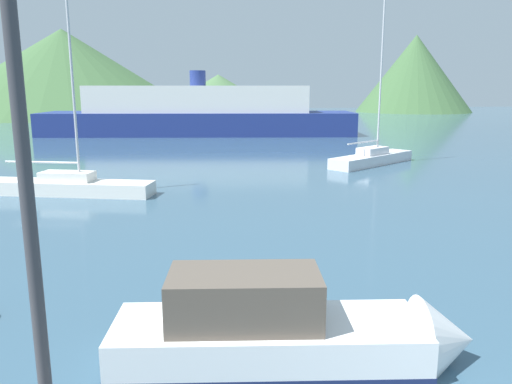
% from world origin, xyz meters
% --- Properties ---
extents(streetlamp, '(0.40, 0.40, 5.97)m').
position_xyz_m(streetlamp, '(-5.33, 0.14, 4.79)').
color(streetlamp, '#38383D').
rests_on(streetlamp, dock).
extents(motorboat_near, '(6.92, 2.81, 2.23)m').
position_xyz_m(motorboat_near, '(-1.94, 4.06, 0.58)').
color(motorboat_near, white).
rests_on(motorboat_near, ground_plane).
extents(sailboat_inner, '(8.39, 4.03, 9.22)m').
position_xyz_m(sailboat_inner, '(-8.68, 20.81, 0.46)').
color(sailboat_inner, white).
rests_on(sailboat_inner, ground_plane).
extents(sailboat_middle, '(7.28, 5.56, 11.40)m').
position_xyz_m(sailboat_middle, '(9.78, 27.04, 0.51)').
color(sailboat_middle, silver).
rests_on(sailboat_middle, ground_plane).
extents(ferry_distant, '(34.40, 12.59, 6.90)m').
position_xyz_m(ferry_distant, '(0.06, 51.25, 2.33)').
color(ferry_distant, navy).
rests_on(ferry_distant, ground_plane).
extents(hill_central, '(52.05, 52.05, 16.16)m').
position_xyz_m(hill_central, '(-21.96, 100.67, 8.08)').
color(hill_central, '#3D6038').
rests_on(hill_central, ground_plane).
extents(hill_east, '(26.90, 26.90, 7.77)m').
position_xyz_m(hill_east, '(8.10, 100.39, 3.89)').
color(hill_east, '#476B42').
rests_on(hill_east, ground_plane).
extents(hill_far_east, '(24.24, 24.24, 16.08)m').
position_xyz_m(hill_far_east, '(49.97, 97.02, 8.04)').
color(hill_far_east, '#3D6038').
rests_on(hill_far_east, ground_plane).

